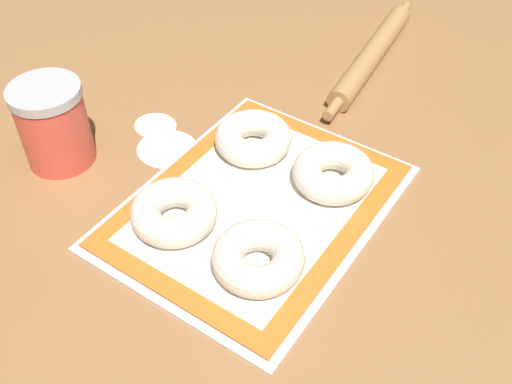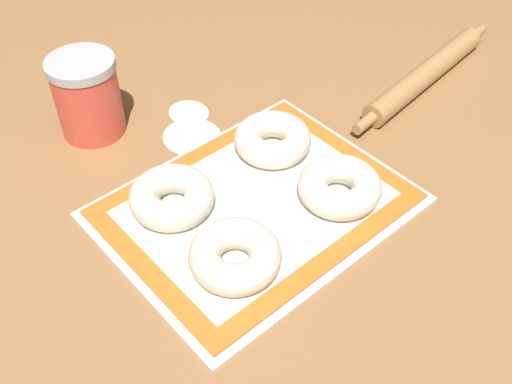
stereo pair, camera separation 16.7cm
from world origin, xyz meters
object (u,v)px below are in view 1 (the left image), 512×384
(baking_tray, at_px, (256,206))
(bagel_front_left, at_px, (258,258))
(bagel_back_right, at_px, (253,138))
(bagel_front_right, at_px, (333,173))
(bagel_back_left, at_px, (174,212))
(flour_canister, at_px, (53,125))
(rolling_pin, at_px, (372,54))

(baking_tray, xyz_separation_m, bagel_front_left, (-0.11, -0.08, 0.03))
(bagel_front_left, xyz_separation_m, bagel_back_right, (0.21, 0.16, 0.00))
(bagel_front_right, relative_size, bagel_back_right, 1.00)
(bagel_front_left, distance_m, bagel_back_left, 0.15)
(bagel_front_left, xyz_separation_m, bagel_back_left, (0.00, 0.15, 0.00))
(bagel_back_right, bearing_deg, bagel_front_left, -144.01)
(bagel_front_left, relative_size, flour_canister, 0.91)
(baking_tray, bearing_deg, bagel_front_left, -144.34)
(flour_canister, xyz_separation_m, rolling_pin, (0.57, -0.31, -0.05))
(bagel_back_right, bearing_deg, bagel_front_right, -89.90)
(bagel_front_left, relative_size, rolling_pin, 0.28)
(bagel_back_left, xyz_separation_m, rolling_pin, (0.59, -0.04, -0.01))
(flour_canister, bearing_deg, baking_tray, -75.36)
(bagel_front_left, bearing_deg, rolling_pin, 11.00)
(bagel_front_left, distance_m, flour_canister, 0.42)
(bagel_back_left, relative_size, rolling_pin, 0.28)
(bagel_front_left, bearing_deg, flour_canister, 87.73)
(bagel_front_right, relative_size, rolling_pin, 0.28)
(bagel_back_left, height_order, bagel_back_right, same)
(bagel_front_right, bearing_deg, bagel_back_right, 90.10)
(bagel_front_left, height_order, bagel_back_left, same)
(baking_tray, relative_size, flour_canister, 3.17)
(flour_canister, bearing_deg, bagel_back_left, -93.24)
(bagel_front_left, relative_size, bagel_back_right, 1.00)
(bagel_back_right, xyz_separation_m, rolling_pin, (0.38, -0.04, -0.01))
(bagel_back_right, bearing_deg, rolling_pin, -6.16)
(bagel_front_right, height_order, flour_canister, flour_canister)
(bagel_front_left, relative_size, bagel_front_right, 1.00)
(baking_tray, bearing_deg, bagel_back_left, 143.48)
(bagel_back_left, bearing_deg, flour_canister, 86.76)
(bagel_front_left, xyz_separation_m, rolling_pin, (0.59, 0.11, -0.01))
(baking_tray, relative_size, bagel_front_left, 3.49)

